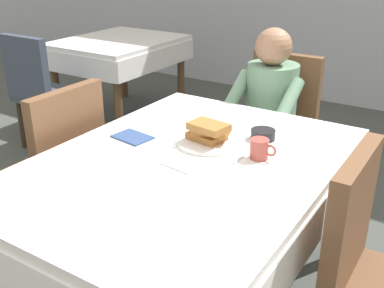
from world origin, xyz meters
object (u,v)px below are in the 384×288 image
chair_right_side (373,268)px  chair_left_side (58,163)px  dining_table_main (185,180)px  breakfast_stack (208,131)px  bowl_butter (263,135)px  chair_diner (277,120)px  background_table_far (119,52)px  plate_breakfast (208,142)px  background_chair_empty (39,86)px  knife_right_of_plate (245,155)px  diner_person (268,106)px  cup_coffee (260,149)px  fork_left_of_plate (170,136)px  spoon_near_edge (175,168)px

chair_right_side → chair_left_side: bearing=-90.0°
dining_table_main → chair_left_side: bearing=180.0°
breakfast_stack → bowl_butter: 0.26m
chair_diner → chair_right_side: bearing=126.0°
bowl_butter → background_table_far: bowl_butter is taller
plate_breakfast → background_chair_empty: bearing=160.6°
knife_right_of_plate → dining_table_main: bearing=135.5°
diner_person → knife_right_of_plate: size_ratio=5.60×
cup_coffee → knife_right_of_plate: (-0.06, -0.00, -0.04)m
fork_left_of_plate → knife_right_of_plate: bearing=-90.8°
bowl_butter → spoon_near_edge: (-0.17, -0.46, -0.02)m
cup_coffee → spoon_near_edge: (-0.24, -0.26, -0.04)m
chair_right_side → diner_person: bearing=-140.1°
diner_person → background_table_far: size_ratio=1.00×
cup_coffee → fork_left_of_plate: (-0.44, -0.00, -0.04)m
background_chair_empty → cup_coffee: bearing=-17.7°
dining_table_main → cup_coffee: 0.33m
diner_person → spoon_near_edge: diner_person is taller
diner_person → chair_right_side: diner_person is taller
breakfast_stack → dining_table_main: bearing=-87.2°
chair_right_side → fork_left_of_plate: 1.01m
breakfast_stack → background_table_far: 2.52m
fork_left_of_plate → background_table_far: (-1.73, 1.65, -0.12)m
chair_diner → fork_left_of_plate: size_ratio=5.17×
plate_breakfast → chair_left_side: bearing=-165.6°
diner_person → fork_left_of_plate: bearing=81.8°
chair_diner → knife_right_of_plate: bearing=104.7°
breakfast_stack → background_chair_empty: 2.05m
cup_coffee → background_table_far: 2.73m
diner_person → cup_coffee: size_ratio=9.91×
chair_left_side → chair_diner: bearing=-30.6°
chair_right_side → knife_right_of_plate: bearing=-106.7°
dining_table_main → spoon_near_edge: bearing=-85.4°
breakfast_stack → cup_coffee: 0.26m
chair_left_side → cup_coffee: bearing=-80.0°
dining_table_main → cup_coffee: (0.25, 0.18, 0.13)m
chair_diner → breakfast_stack: bearing=94.0°
dining_table_main → chair_left_side: 0.78m
dining_table_main → breakfast_stack: breakfast_stack is taller
fork_left_of_plate → knife_right_of_plate: same height
chair_left_side → spoon_near_edge: chair_left_side is taller
background_table_far → knife_right_of_plate: bearing=-38.0°
background_table_far → background_chair_empty: (0.00, -0.95, -0.09)m
dining_table_main → diner_person: diner_person is taller
dining_table_main → spoon_near_edge: spoon_near_edge is taller
fork_left_of_plate → spoon_near_edge: 0.33m
dining_table_main → fork_left_of_plate: fork_left_of_plate is taller
cup_coffee → spoon_near_edge: cup_coffee is taller
bowl_butter → background_chair_empty: background_chair_empty is taller
background_chair_empty → chair_right_side: bearing=-17.9°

